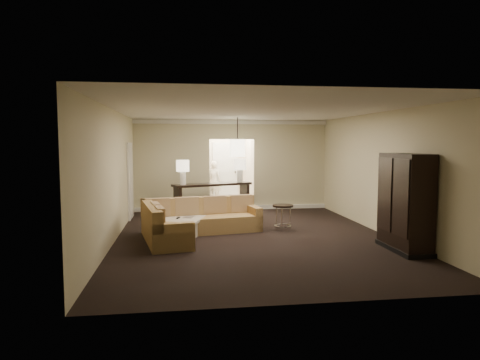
{
  "coord_description": "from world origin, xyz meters",
  "views": [
    {
      "loc": [
        -1.6,
        -9.23,
        2.1
      ],
      "look_at": [
        -0.14,
        1.2,
        1.17
      ],
      "focal_mm": 32.0,
      "sensor_mm": 36.0,
      "label": 1
    }
  ],
  "objects": [
    {
      "name": "wall_right",
      "position": [
        3.0,
        0.0,
        1.4
      ],
      "size": [
        0.04,
        8.0,
        2.8
      ],
      "primitive_type": "cube",
      "color": "#C1BA92",
      "rests_on": "ground"
    },
    {
      "name": "pendant_light",
      "position": [
        0.0,
        2.7,
        1.95
      ],
      "size": [
        0.38,
        0.38,
        1.09
      ],
      "color": "black",
      "rests_on": "ceiling"
    },
    {
      "name": "wall_front",
      "position": [
        0.0,
        -4.0,
        1.4
      ],
      "size": [
        6.0,
        0.04,
        2.8
      ],
      "primitive_type": "cube",
      "color": "#C1BA92",
      "rests_on": "ground"
    },
    {
      "name": "sectional_sofa",
      "position": [
        -1.37,
        0.31,
        0.33
      ],
      "size": [
        2.84,
        2.55,
        0.82
      ],
      "rotation": [
        0.0,
        0.0,
        0.18
      ],
      "color": "brown",
      "rests_on": "ground"
    },
    {
      "name": "side_door",
      "position": [
        -2.97,
        2.8,
        1.05
      ],
      "size": [
        0.05,
        0.9,
        2.1
      ],
      "primitive_type": "cube",
      "color": "silver",
      "rests_on": "ground"
    },
    {
      "name": "table_lamp_right",
      "position": [
        0.18,
        3.51,
        1.38
      ],
      "size": [
        0.36,
        0.36,
        0.7
      ],
      "color": "white",
      "rests_on": "console_table"
    },
    {
      "name": "ground",
      "position": [
        0.0,
        0.0,
        0.0
      ],
      "size": [
        8.0,
        8.0,
        0.0
      ],
      "primitive_type": "plane",
      "color": "black",
      "rests_on": "ground"
    },
    {
      "name": "wall_back",
      "position": [
        0.0,
        4.0,
        1.4
      ],
      "size": [
        6.0,
        0.04,
        2.8
      ],
      "primitive_type": "cube",
      "color": "#C1BA92",
      "rests_on": "ground"
    },
    {
      "name": "crown_molding",
      "position": [
        0.0,
        3.95,
        2.73
      ],
      "size": [
        6.0,
        0.1,
        0.12
      ],
      "primitive_type": "cube",
      "color": "silver",
      "rests_on": "wall_back"
    },
    {
      "name": "armoire",
      "position": [
        2.69,
        -1.58,
        0.9
      ],
      "size": [
        0.56,
        1.31,
        1.89
      ],
      "color": "black",
      "rests_on": "ground"
    },
    {
      "name": "console_table",
      "position": [
        -0.67,
        3.2,
        0.54
      ],
      "size": [
        2.4,
        1.31,
        0.91
      ],
      "rotation": [
        0.0,
        0.0,
        0.35
      ],
      "color": "black",
      "rests_on": "ground"
    },
    {
      "name": "coffee_table",
      "position": [
        -1.6,
        0.49,
        0.2
      ],
      "size": [
        1.21,
        1.21,
        0.4
      ],
      "rotation": [
        0.0,
        0.0,
        -0.32
      ],
      "color": "white",
      "rests_on": "ground"
    },
    {
      "name": "table_lamp_left",
      "position": [
        -1.53,
        2.89,
        1.38
      ],
      "size": [
        0.36,
        0.36,
        0.7
      ],
      "color": "white",
      "rests_on": "console_table"
    },
    {
      "name": "wall_left",
      "position": [
        -3.0,
        0.0,
        1.4
      ],
      "size": [
        0.04,
        8.0,
        2.8
      ],
      "primitive_type": "cube",
      "color": "#C1BA92",
      "rests_on": "ground"
    },
    {
      "name": "ceiling",
      "position": [
        0.0,
        0.0,
        2.8
      ],
      "size": [
        6.0,
        8.0,
        0.02
      ],
      "primitive_type": "cube",
      "color": "silver",
      "rests_on": "wall_back"
    },
    {
      "name": "foyer",
      "position": [
        0.0,
        5.34,
        1.3
      ],
      "size": [
        1.44,
        2.02,
        2.8
      ],
      "color": "beige",
      "rests_on": "ground"
    },
    {
      "name": "drink_table",
      "position": [
        0.82,
        0.64,
        0.44
      ],
      "size": [
        0.49,
        0.49,
        0.61
      ],
      "rotation": [
        0.0,
        0.0,
        0.16
      ],
      "color": "black",
      "rests_on": "ground"
    },
    {
      "name": "baseboard",
      "position": [
        0.0,
        3.95,
        0.06
      ],
      "size": [
        6.0,
        0.1,
        0.12
      ],
      "primitive_type": "cube",
      "color": "silver",
      "rests_on": "ground"
    },
    {
      "name": "person",
      "position": [
        -0.45,
        5.57,
        0.81
      ],
      "size": [
        0.7,
        0.6,
        1.63
      ],
      "primitive_type": "imported",
      "rotation": [
        0.0,
        0.0,
        2.72
      ],
      "color": "beige",
      "rests_on": "ground"
    }
  ]
}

